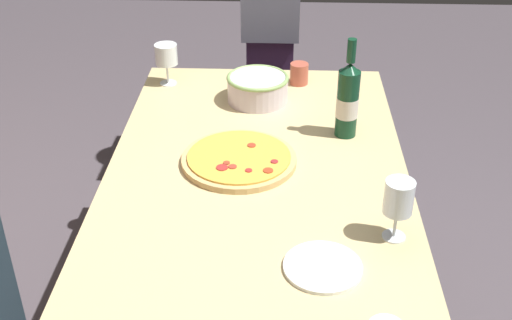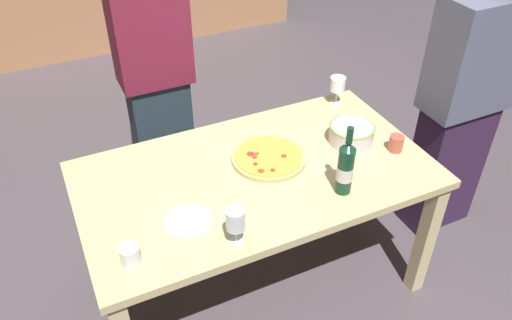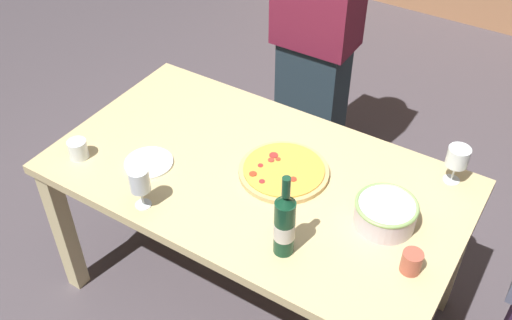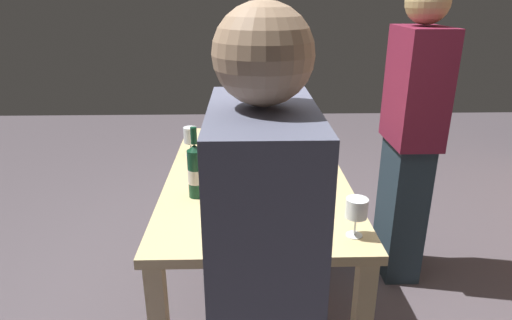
{
  "view_description": "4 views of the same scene",
  "coord_description": "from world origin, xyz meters",
  "px_view_note": "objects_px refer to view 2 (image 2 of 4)",
  "views": [
    {
      "loc": [
        -1.61,
        -0.07,
        1.8
      ],
      "look_at": [
        0.0,
        0.0,
        0.82
      ],
      "focal_mm": 46.09,
      "sensor_mm": 36.0,
      "label": 1
    },
    {
      "loc": [
        -0.77,
        -1.65,
        2.21
      ],
      "look_at": [
        0.0,
        0.0,
        0.82
      ],
      "focal_mm": 35.94,
      "sensor_mm": 36.0,
      "label": 2
    },
    {
      "loc": [
        0.9,
        -1.44,
        2.28
      ],
      "look_at": [
        0.0,
        0.0,
        0.82
      ],
      "focal_mm": 41.61,
      "sensor_mm": 36.0,
      "label": 3
    },
    {
      "loc": [
        2.12,
        -0.06,
        1.62
      ],
      "look_at": [
        0.0,
        0.0,
        0.82
      ],
      "focal_mm": 30.94,
      "sensor_mm": 36.0,
      "label": 4
    }
  ],
  "objects_px": {
    "dining_table": "(256,187)",
    "wine_bottle": "(345,168)",
    "cup_amber": "(130,255)",
    "person_guest_left": "(155,75)",
    "cup_ceramic": "(396,143)",
    "side_plate": "(188,221)",
    "person_host": "(463,104)",
    "wine_glass_near_pizza": "(236,221)",
    "serving_bowl": "(351,133)",
    "pizza": "(269,158)",
    "wine_glass_by_bottle": "(338,84)"
  },
  "relations": [
    {
      "from": "dining_table",
      "to": "wine_bottle",
      "type": "height_order",
      "value": "wine_bottle"
    },
    {
      "from": "cup_amber",
      "to": "person_guest_left",
      "type": "distance_m",
      "value": 1.24
    },
    {
      "from": "wine_bottle",
      "to": "cup_ceramic",
      "type": "relative_size",
      "value": 4.09
    },
    {
      "from": "side_plate",
      "to": "person_guest_left",
      "type": "bearing_deg",
      "value": 80.13
    },
    {
      "from": "side_plate",
      "to": "person_guest_left",
      "type": "distance_m",
      "value": 1.07
    },
    {
      "from": "cup_ceramic",
      "to": "person_guest_left",
      "type": "height_order",
      "value": "person_guest_left"
    },
    {
      "from": "person_host",
      "to": "wine_glass_near_pizza",
      "type": "bearing_deg",
      "value": 14.28
    },
    {
      "from": "dining_table",
      "to": "wine_glass_near_pizza",
      "type": "bearing_deg",
      "value": -125.03
    },
    {
      "from": "serving_bowl",
      "to": "person_host",
      "type": "bearing_deg",
      "value": -2.76
    },
    {
      "from": "serving_bowl",
      "to": "wine_bottle",
      "type": "relative_size",
      "value": 0.67
    },
    {
      "from": "wine_glass_near_pizza",
      "to": "person_guest_left",
      "type": "distance_m",
      "value": 1.24
    },
    {
      "from": "pizza",
      "to": "cup_amber",
      "type": "relative_size",
      "value": 4.54
    },
    {
      "from": "serving_bowl",
      "to": "wine_glass_by_bottle",
      "type": "distance_m",
      "value": 0.37
    },
    {
      "from": "pizza",
      "to": "wine_bottle",
      "type": "xyz_separation_m",
      "value": [
        0.19,
        -0.34,
        0.11
      ]
    },
    {
      "from": "serving_bowl",
      "to": "person_host",
      "type": "distance_m",
      "value": 0.68
    },
    {
      "from": "wine_bottle",
      "to": "wine_glass_near_pizza",
      "type": "height_order",
      "value": "wine_bottle"
    },
    {
      "from": "wine_bottle",
      "to": "person_host",
      "type": "relative_size",
      "value": 0.2
    },
    {
      "from": "person_guest_left",
      "to": "person_host",
      "type": "bearing_deg",
      "value": 44.43
    },
    {
      "from": "wine_glass_by_bottle",
      "to": "cup_ceramic",
      "type": "distance_m",
      "value": 0.5
    },
    {
      "from": "serving_bowl",
      "to": "wine_glass_by_bottle",
      "type": "height_order",
      "value": "wine_glass_by_bottle"
    },
    {
      "from": "wine_bottle",
      "to": "cup_ceramic",
      "type": "distance_m",
      "value": 0.43
    },
    {
      "from": "dining_table",
      "to": "side_plate",
      "type": "xyz_separation_m",
      "value": [
        -0.39,
        -0.18,
        0.1
      ]
    },
    {
      "from": "person_guest_left",
      "to": "cup_amber",
      "type": "bearing_deg",
      "value": -34.15
    },
    {
      "from": "person_host",
      "to": "wine_glass_by_bottle",
      "type": "bearing_deg",
      "value": -34.0
    },
    {
      "from": "serving_bowl",
      "to": "side_plate",
      "type": "bearing_deg",
      "value": -167.98
    },
    {
      "from": "side_plate",
      "to": "wine_glass_near_pizza",
      "type": "bearing_deg",
      "value": -55.01
    },
    {
      "from": "dining_table",
      "to": "person_guest_left",
      "type": "bearing_deg",
      "value": 103.23
    },
    {
      "from": "cup_ceramic",
      "to": "person_guest_left",
      "type": "distance_m",
      "value": 1.34
    },
    {
      "from": "pizza",
      "to": "cup_ceramic",
      "type": "distance_m",
      "value": 0.61
    },
    {
      "from": "dining_table",
      "to": "serving_bowl",
      "type": "distance_m",
      "value": 0.54
    },
    {
      "from": "dining_table",
      "to": "wine_glass_near_pizza",
      "type": "relative_size",
      "value": 9.47
    },
    {
      "from": "person_guest_left",
      "to": "wine_glass_by_bottle",
      "type": "bearing_deg",
      "value": 46.05
    },
    {
      "from": "wine_glass_near_pizza",
      "to": "cup_amber",
      "type": "distance_m",
      "value": 0.41
    },
    {
      "from": "pizza",
      "to": "wine_glass_near_pizza",
      "type": "bearing_deg",
      "value": -129.56
    },
    {
      "from": "serving_bowl",
      "to": "wine_glass_near_pizza",
      "type": "bearing_deg",
      "value": -153.88
    },
    {
      "from": "wine_bottle",
      "to": "person_guest_left",
      "type": "xyz_separation_m",
      "value": [
        -0.49,
        1.15,
        -0.01
      ]
    },
    {
      "from": "wine_glass_by_bottle",
      "to": "cup_ceramic",
      "type": "relative_size",
      "value": 1.94
    },
    {
      "from": "dining_table",
      "to": "wine_glass_by_bottle",
      "type": "height_order",
      "value": "wine_glass_by_bottle"
    },
    {
      "from": "cup_amber",
      "to": "person_host",
      "type": "bearing_deg",
      "value": 8.42
    },
    {
      "from": "serving_bowl",
      "to": "pizza",
      "type": "bearing_deg",
      "value": 174.76
    },
    {
      "from": "cup_amber",
      "to": "dining_table",
      "type": "bearing_deg",
      "value": 24.08
    },
    {
      "from": "wine_glass_by_bottle",
      "to": "cup_amber",
      "type": "xyz_separation_m",
      "value": [
        -1.3,
        -0.65,
        -0.08
      ]
    },
    {
      "from": "wine_bottle",
      "to": "person_guest_left",
      "type": "height_order",
      "value": "person_guest_left"
    },
    {
      "from": "wine_glass_by_bottle",
      "to": "cup_ceramic",
      "type": "bearing_deg",
      "value": -87.48
    },
    {
      "from": "side_plate",
      "to": "person_guest_left",
      "type": "xyz_separation_m",
      "value": [
        0.18,
        1.05,
        0.11
      ]
    },
    {
      "from": "dining_table",
      "to": "wine_glass_by_bottle",
      "type": "distance_m",
      "value": 0.77
    },
    {
      "from": "person_host",
      "to": "person_guest_left",
      "type": "height_order",
      "value": "person_guest_left"
    },
    {
      "from": "wine_bottle",
      "to": "cup_ceramic",
      "type": "height_order",
      "value": "wine_bottle"
    },
    {
      "from": "wine_bottle",
      "to": "cup_amber",
      "type": "relative_size",
      "value": 4.27
    },
    {
      "from": "wine_glass_by_bottle",
      "to": "side_plate",
      "type": "height_order",
      "value": "wine_glass_by_bottle"
    }
  ]
}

